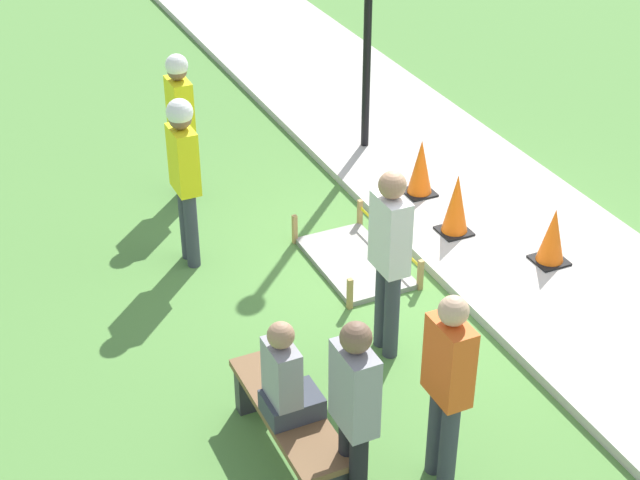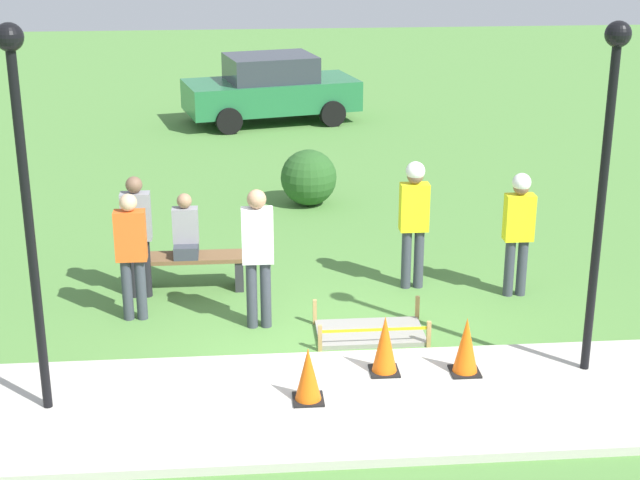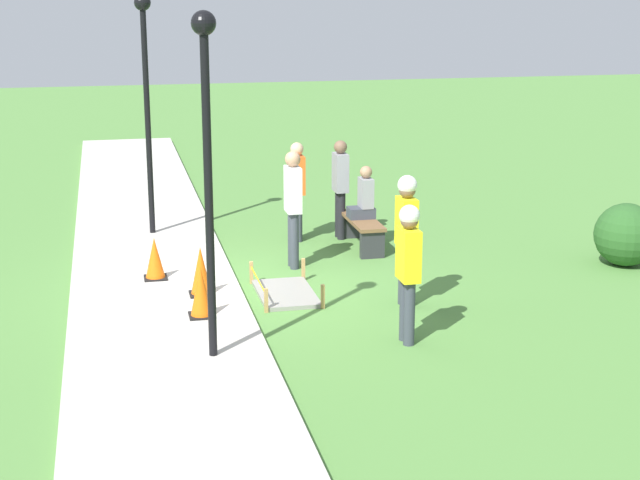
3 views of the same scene
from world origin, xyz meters
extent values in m
plane|color=#51843D|center=(0.00, 0.00, 0.00)|extent=(60.00, 60.00, 0.00)
cube|color=#BCB7AD|center=(0.00, -1.21, 0.05)|extent=(28.00, 2.42, 0.10)
cube|color=gray|center=(0.59, 0.63, 0.03)|extent=(1.36, 0.80, 0.06)
cube|color=tan|center=(-0.09, 0.23, 0.17)|extent=(0.05, 0.05, 0.34)
cube|color=tan|center=(1.27, 0.23, 0.17)|extent=(0.05, 0.05, 0.34)
cube|color=tan|center=(-0.09, 1.03, 0.17)|extent=(0.05, 0.05, 0.34)
cube|color=tan|center=(1.27, 1.03, 0.17)|extent=(0.05, 0.05, 0.34)
cube|color=yellow|center=(0.59, 0.23, 0.26)|extent=(1.36, 0.00, 0.04)
cube|color=black|center=(-0.34, -1.18, 0.11)|extent=(0.34, 0.34, 0.02)
cone|color=orange|center=(-0.34, -1.18, 0.43)|extent=(0.29, 0.29, 0.61)
cube|color=black|center=(0.59, -0.59, 0.11)|extent=(0.34, 0.34, 0.02)
cone|color=orange|center=(0.59, -0.59, 0.46)|extent=(0.29, 0.29, 0.68)
cube|color=black|center=(1.52, -0.68, 0.11)|extent=(0.34, 0.34, 0.02)
cone|color=orange|center=(1.52, -0.68, 0.46)|extent=(0.29, 0.29, 0.66)
cube|color=#2D2D33|center=(-1.06, 2.38, 0.22)|extent=(0.12, 0.40, 0.45)
cube|color=brown|center=(-1.73, 2.38, 0.48)|extent=(1.54, 0.44, 0.06)
cube|color=#383D47|center=(-1.79, 2.38, 0.60)|extent=(0.34, 0.44, 0.18)
cube|color=gray|center=(-1.79, 2.46, 0.94)|extent=(0.36, 0.20, 0.50)
sphere|color=#A37A5B|center=(-1.79, 2.46, 1.29)|extent=(0.21, 0.21, 0.21)
cylinder|color=#383D47|center=(1.31, 2.17, 0.43)|extent=(0.14, 0.14, 0.86)
cylinder|color=#383D47|center=(1.49, 2.17, 0.43)|extent=(0.14, 0.14, 0.86)
cube|color=yellow|center=(1.40, 2.17, 1.20)|extent=(0.40, 0.22, 0.68)
sphere|color=brown|center=(1.40, 2.17, 1.66)|extent=(0.23, 0.23, 0.23)
sphere|color=white|center=(1.40, 2.17, 1.73)|extent=(0.27, 0.27, 0.27)
cylinder|color=#383D47|center=(2.70, 1.77, 0.41)|extent=(0.14, 0.14, 0.82)
cylinder|color=#383D47|center=(2.88, 1.77, 0.41)|extent=(0.14, 0.14, 0.82)
cube|color=yellow|center=(2.79, 1.77, 1.15)|extent=(0.40, 0.22, 0.65)
sphere|color=brown|center=(2.79, 1.77, 1.59)|extent=(0.22, 0.22, 0.22)
sphere|color=white|center=(2.79, 1.77, 1.65)|extent=(0.26, 0.26, 0.26)
cylinder|color=#383D47|center=(-2.53, 1.40, 0.42)|extent=(0.14, 0.14, 0.84)
cylinder|color=#383D47|center=(-2.35, 1.40, 0.42)|extent=(0.14, 0.14, 0.84)
cube|color=#E55B1E|center=(-2.44, 1.40, 1.17)|extent=(0.40, 0.22, 0.67)
sphere|color=tan|center=(-2.44, 1.40, 1.62)|extent=(0.23, 0.23, 0.23)
cylinder|color=#383D47|center=(-0.90, 1.01, 0.45)|extent=(0.14, 0.14, 0.90)
cylinder|color=#383D47|center=(-0.72, 1.01, 0.45)|extent=(0.14, 0.14, 0.90)
cube|color=silver|center=(-0.81, 1.01, 1.26)|extent=(0.40, 0.22, 0.72)
sphere|color=#A37A5B|center=(-0.81, 1.01, 1.74)|extent=(0.24, 0.24, 0.24)
cylinder|color=black|center=(-2.53, 2.17, 0.42)|extent=(0.14, 0.14, 0.84)
cylinder|color=black|center=(-2.35, 2.17, 0.42)|extent=(0.14, 0.14, 0.84)
cube|color=gray|center=(-2.44, 2.17, 1.18)|extent=(0.40, 0.22, 0.67)
sphere|color=brown|center=(-2.44, 2.17, 1.63)|extent=(0.23, 0.23, 0.23)
cylinder|color=black|center=(2.94, -0.68, 1.98)|extent=(0.10, 0.10, 3.77)
camera|label=1|loc=(-7.15, 4.62, 5.67)|focal=55.00mm
camera|label=2|loc=(-1.02, -10.67, 5.38)|focal=55.00mm
camera|label=3|loc=(13.88, -1.80, 4.40)|focal=55.00mm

